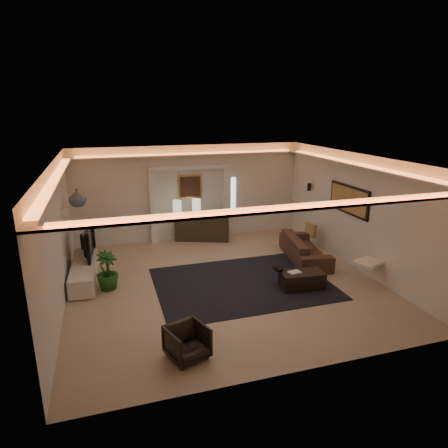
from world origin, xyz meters
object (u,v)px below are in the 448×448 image
object	(u,v)px
console	(202,227)
sofa	(305,248)
coffee_table	(302,279)
armchair	(187,342)

from	to	relation	value
console	sofa	world-z (taller)	console
console	sofa	size ratio (longest dim) A/B	0.75
sofa	coffee_table	distance (m)	1.81
sofa	console	bearing A→B (deg)	52.67
coffee_table	armchair	world-z (taller)	armchair
console	coffee_table	world-z (taller)	console
coffee_table	armchair	xyz separation A→B (m)	(-3.05, -1.81, 0.08)
sofa	armchair	distance (m)	5.20
sofa	coffee_table	world-z (taller)	sofa
armchair	sofa	bearing A→B (deg)	20.98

